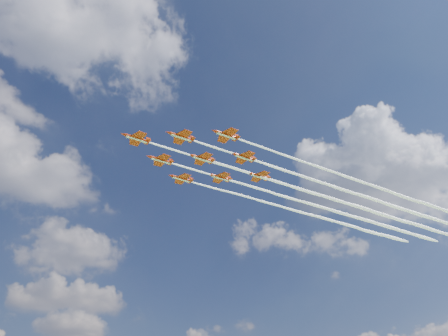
# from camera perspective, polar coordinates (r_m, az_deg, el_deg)

# --- Properties ---
(jet_lead) EXTENTS (136.26, 10.59, 2.32)m
(jet_lead) POSITION_cam_1_polar(r_m,az_deg,el_deg) (162.43, 10.55, -2.90)
(jet_lead) COLOR #A92509
(jet_row2_port) EXTENTS (136.26, 10.59, 2.32)m
(jet_row2_port) POSITION_cam_1_polar(r_m,az_deg,el_deg) (164.71, 15.22, -2.70)
(jet_row2_port) COLOR #A92509
(jet_row2_starb) EXTENTS (136.26, 10.59, 2.32)m
(jet_row2_starb) POSITION_cam_1_polar(r_m,az_deg,el_deg) (174.22, 11.78, -4.78)
(jet_row2_starb) COLOR #A92509
(jet_row3_port) EXTENTS (136.26, 10.59, 2.32)m
(jet_row3_port) POSITION_cam_1_polar(r_m,az_deg,el_deg) (168.04, 19.74, -2.50)
(jet_row3_port) COLOR #A92509
(jet_row3_centre) EXTENTS (136.26, 10.59, 2.32)m
(jet_row3_centre) POSITION_cam_1_polar(r_m,az_deg,el_deg) (176.73, 16.13, -4.57)
(jet_row3_centre) COLOR #A92509
(jet_row3_starb) EXTENTS (136.26, 10.59, 2.32)m
(jet_row3_starb) POSITION_cam_1_polar(r_m,az_deg,el_deg) (186.25, 12.85, -6.43)
(jet_row3_starb) COLOR #A92509
(jet_row4_port) EXTENTS (136.26, 10.59, 2.32)m
(jet_row4_port) POSITION_cam_1_polar(r_m,az_deg,el_deg) (180.21, 20.33, -4.34)
(jet_row4_port) COLOR #A92509
(jet_row4_starb) EXTENTS (136.26, 10.59, 2.32)m
(jet_row4_starb) POSITION_cam_1_polar(r_m,az_deg,el_deg) (188.95, 16.92, -6.20)
(jet_row4_starb) COLOR #A92509
(jet_tail) EXTENTS (136.26, 10.59, 2.32)m
(jet_tail) POSITION_cam_1_polar(r_m,az_deg,el_deg) (192.57, 20.84, -5.95)
(jet_tail) COLOR #A92509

